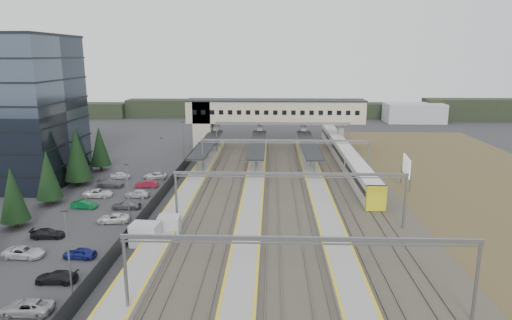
{
  "coord_description": "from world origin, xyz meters",
  "views": [
    {
      "loc": [
        9.74,
        -61.45,
        21.06
      ],
      "look_at": [
        7.17,
        12.24,
        4.0
      ],
      "focal_mm": 32.0,
      "sensor_mm": 36.0,
      "label": 1
    }
  ],
  "objects_px": {
    "relay_cabin_far": "(169,226)",
    "billboard": "(406,167)",
    "footbridge": "(263,114)",
    "relay_cabin_near": "(145,234)",
    "train": "(344,155)"
  },
  "relations": [
    {
      "from": "billboard",
      "to": "footbridge",
      "type": "bearing_deg",
      "value": 127.11
    },
    {
      "from": "relay_cabin_far",
      "to": "footbridge",
      "type": "height_order",
      "value": "footbridge"
    },
    {
      "from": "billboard",
      "to": "relay_cabin_near",
      "type": "bearing_deg",
      "value": -145.98
    },
    {
      "from": "relay_cabin_near",
      "to": "billboard",
      "type": "relative_size",
      "value": 0.55
    },
    {
      "from": "footbridge",
      "to": "billboard",
      "type": "bearing_deg",
      "value": -52.89
    },
    {
      "from": "relay_cabin_near",
      "to": "billboard",
      "type": "distance_m",
      "value": 43.42
    },
    {
      "from": "relay_cabin_far",
      "to": "train",
      "type": "height_order",
      "value": "train"
    },
    {
      "from": "relay_cabin_far",
      "to": "train",
      "type": "xyz_separation_m",
      "value": [
        26.4,
        36.93,
        0.78
      ]
    },
    {
      "from": "relay_cabin_near",
      "to": "footbridge",
      "type": "bearing_deg",
      "value": 77.69
    },
    {
      "from": "relay_cabin_near",
      "to": "billboard",
      "type": "height_order",
      "value": "billboard"
    },
    {
      "from": "relay_cabin_far",
      "to": "footbridge",
      "type": "relative_size",
      "value": 0.07
    },
    {
      "from": "footbridge",
      "to": "train",
      "type": "height_order",
      "value": "footbridge"
    },
    {
      "from": "footbridge",
      "to": "train",
      "type": "distance_m",
      "value": 23.42
    },
    {
      "from": "relay_cabin_near",
      "to": "footbridge",
      "type": "relative_size",
      "value": 0.08
    },
    {
      "from": "relay_cabin_far",
      "to": "billboard",
      "type": "distance_m",
      "value": 40.04
    }
  ]
}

